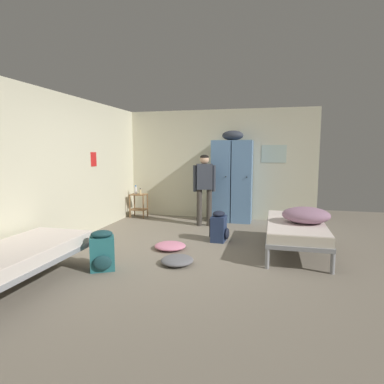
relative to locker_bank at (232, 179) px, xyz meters
name	(u,v)px	position (x,y,z in m)	size (l,w,h in m)	color
ground_plane	(188,254)	(-0.37, -2.60, -0.97)	(9.22, 9.22, 0.00)	gray
room_backdrop	(144,167)	(-1.62, -1.32, 0.32)	(4.51, 5.82, 2.58)	beige
locker_bank	(232,179)	(0.00, 0.00, 0.00)	(0.90, 0.55, 2.07)	#5B84B2
shelf_unit	(139,203)	(-2.27, -0.10, -0.62)	(0.38, 0.30, 0.57)	brown
bed_left_front	(18,255)	(-2.02, -4.27, -0.59)	(0.90, 1.90, 0.49)	gray
bed_right	(295,228)	(1.28, -2.03, -0.59)	(0.90, 1.90, 0.49)	gray
bedding_heap	(306,215)	(1.42, -2.11, -0.35)	(0.73, 0.61, 0.25)	gray
person_traveler	(204,183)	(-0.52, -0.61, -0.04)	(0.47, 0.28, 1.54)	#3D3833
water_bottle	(136,190)	(-2.35, -0.08, -0.30)	(0.06, 0.06, 0.21)	white
lotion_bottle	(140,192)	(-2.20, -0.14, -0.33)	(0.05, 0.05, 0.15)	beige
backpack_navy	(219,227)	(0.00, -1.75, -0.71)	(0.35, 0.33, 0.55)	navy
backpack_teal	(102,252)	(-1.31, -3.55, -0.71)	(0.40, 0.41, 0.55)	#23666B
clothes_pile_pink	(170,246)	(-0.71, -2.42, -0.92)	(0.52, 0.50, 0.11)	pink
clothes_pile_grey	(177,260)	(-0.39, -3.09, -0.91)	(0.47, 0.49, 0.11)	slate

